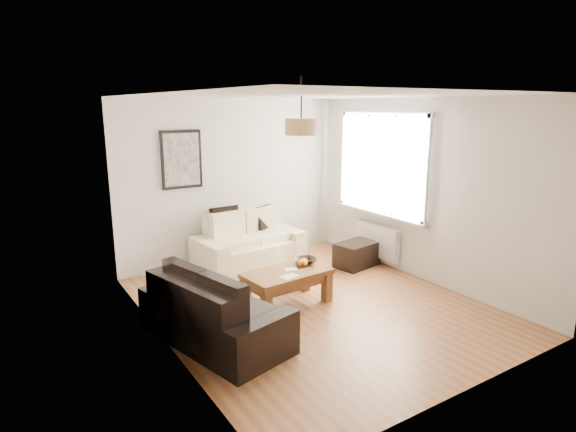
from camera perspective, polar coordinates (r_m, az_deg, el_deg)
floor at (r=6.16m, az=3.05°, el=-10.64°), size 4.50×4.50×0.00m
ceiling at (r=5.64m, az=3.38°, el=14.31°), size 3.80×4.50×0.00m
wall_back at (r=7.67m, az=-6.65°, el=4.20°), size 3.80×0.04×2.60m
wall_front at (r=4.20m, az=21.41°, el=-4.17°), size 3.80×0.04×2.60m
wall_left at (r=4.93m, az=-15.08°, el=-1.22°), size 0.04×4.50×2.60m
wall_right at (r=7.02m, az=15.94°, el=2.94°), size 0.04×4.50×2.60m
window_bay at (r=7.50m, az=11.31°, el=6.14°), size 0.14×1.90×1.60m
radiator at (r=7.71m, az=10.69°, el=-2.90°), size 0.10×0.90×0.52m
poster at (r=7.26m, az=-12.70°, el=6.65°), size 0.62×0.04×0.87m
pendant_shade at (r=5.89m, az=1.59°, el=10.68°), size 0.40×0.40×0.20m
loveseat_cream at (r=7.46m, az=-4.70°, el=-3.02°), size 1.72×1.04×0.82m
sofa_leather at (r=5.22m, az=-8.83°, el=-10.90°), size 1.23×1.87×0.74m
coffee_table at (r=6.09m, az=-0.12°, el=-8.64°), size 1.14×0.69×0.45m
ottoman at (r=7.57m, az=8.24°, el=-4.59°), size 0.74×0.55×0.39m
cushion_left at (r=7.42m, az=-7.54°, el=-0.54°), size 0.45×0.16×0.44m
cushion_right at (r=7.73m, az=-2.96°, el=-0.14°), size 0.39×0.24×0.37m
fruit_bowl at (r=6.30m, az=2.17°, el=-5.38°), size 0.30×0.30×0.07m
orange_a at (r=6.17m, az=2.09°, el=-5.74°), size 0.08×0.08×0.07m
orange_b at (r=6.25m, az=1.94°, el=-5.50°), size 0.10×0.10×0.09m
orange_c at (r=6.19m, az=1.56°, el=-5.65°), size 0.08×0.08×0.08m
papers at (r=5.83m, az=0.18°, el=-7.27°), size 0.25×0.20×0.01m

